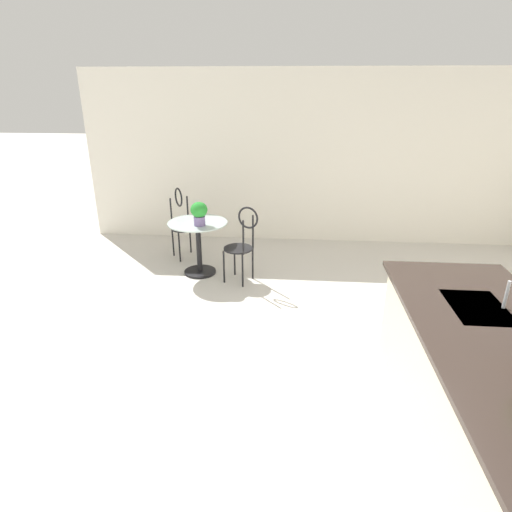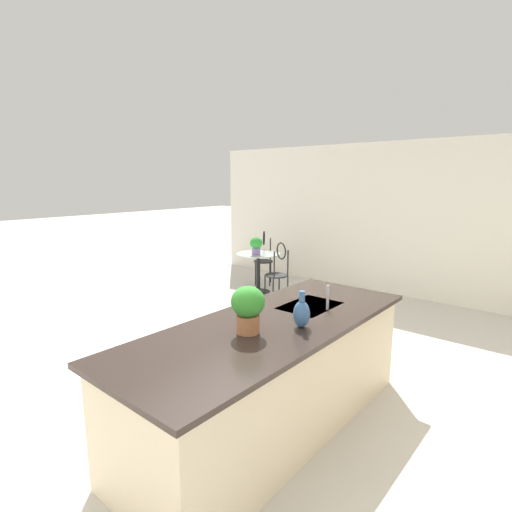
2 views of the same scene
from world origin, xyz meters
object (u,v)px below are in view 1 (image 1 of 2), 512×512
at_px(potted_plant_on_table, 199,212).
at_px(chair_by_island, 242,241).
at_px(chair_near_window, 182,220).
at_px(bistro_table, 199,243).

bearing_deg(potted_plant_on_table, chair_by_island, 79.63).
xyz_separation_m(chair_near_window, potted_plant_on_table, (0.74, 0.43, 0.34)).
bearing_deg(chair_by_island, potted_plant_on_table, -100.37).
xyz_separation_m(chair_near_window, chair_by_island, (0.84, 0.99, 0.00)).
distance_m(chair_near_window, potted_plant_on_table, 0.92).
distance_m(bistro_table, chair_by_island, 0.68).
relative_size(bistro_table, potted_plant_on_table, 2.58).
bearing_deg(bistro_table, chair_by_island, 69.61).
xyz_separation_m(bistro_table, potted_plant_on_table, (0.13, 0.06, 0.47)).
relative_size(bistro_table, chair_near_window, 0.77).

